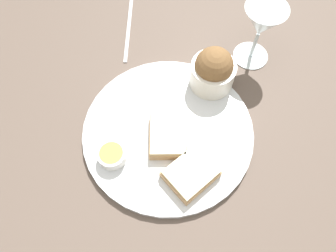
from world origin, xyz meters
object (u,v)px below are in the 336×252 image
(cheese_toast_far, at_px, (168,136))
(wine_glass, at_px, (262,24))
(salad_bowl, at_px, (211,69))
(sauce_ramekin, at_px, (112,155))
(cheese_toast_near, at_px, (191,174))
(fork, at_px, (128,29))

(cheese_toast_far, xyz_separation_m, wine_glass, (0.29, -0.01, 0.08))
(cheese_toast_far, distance_m, wine_glass, 0.30)
(salad_bowl, height_order, sauce_ramekin, salad_bowl)
(cheese_toast_near, bearing_deg, wine_glass, 11.67)
(sauce_ramekin, bearing_deg, cheese_toast_far, -30.16)
(salad_bowl, xyz_separation_m, sauce_ramekin, (-0.26, 0.04, -0.03))
(cheese_toast_far, height_order, fork, cheese_toast_far)
(sauce_ramekin, xyz_separation_m, cheese_toast_far, (0.10, -0.06, -0.00))
(wine_glass, bearing_deg, sauce_ramekin, 169.42)
(salad_bowl, height_order, cheese_toast_far, salad_bowl)
(salad_bowl, xyz_separation_m, cheese_toast_near, (-0.19, -0.10, -0.03))
(salad_bowl, bearing_deg, fork, 88.14)
(wine_glass, height_order, fork, wine_glass)
(fork, bearing_deg, cheese_toast_far, -123.34)
(sauce_ramekin, relative_size, wine_glass, 0.38)
(wine_glass, relative_size, fork, 0.90)
(cheese_toast_near, bearing_deg, sauce_ramekin, 114.94)
(cheese_toast_near, xyz_separation_m, wine_glass, (0.32, 0.07, 0.08))
(cheese_toast_near, height_order, wine_glass, wine_glass)
(fork, bearing_deg, wine_glass, -66.61)
(salad_bowl, bearing_deg, cheese_toast_near, -153.84)
(salad_bowl, relative_size, cheese_toast_far, 0.84)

